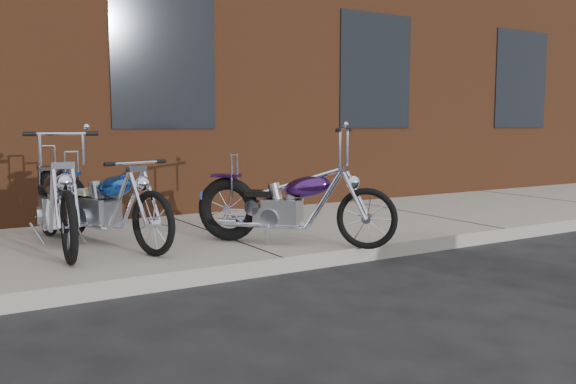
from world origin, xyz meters
TOP-DOWN VIEW (x-y plane):
  - ground at (0.00, 0.00)m, footprint 120.00×120.00m
  - sidewalk at (0.00, 1.50)m, footprint 22.00×3.00m
  - chopper_purple at (0.37, 0.49)m, footprint 1.44×1.63m
  - chopper_blue at (-1.22, 1.42)m, footprint 0.79×2.04m
  - chopper_third at (-1.65, 1.55)m, footprint 0.55×2.25m

SIDE VIEW (x-z plane):
  - ground at x=0.00m, z-range 0.00..0.00m
  - sidewalk at x=0.00m, z-range 0.00..0.15m
  - chopper_purple at x=0.37m, z-range -0.06..1.11m
  - chopper_blue at x=-1.22m, z-range 0.07..0.99m
  - chopper_third at x=-1.65m, z-range -0.01..1.12m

